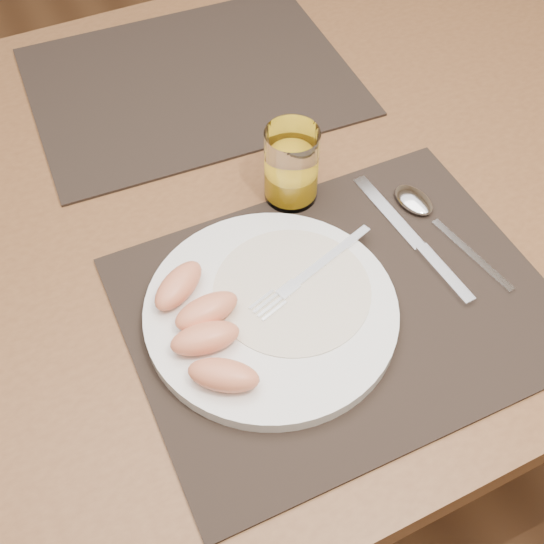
{
  "coord_description": "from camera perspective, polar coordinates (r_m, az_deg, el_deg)",
  "views": [
    {
      "loc": [
        -0.23,
        -0.57,
        1.36
      ],
      "look_at": [
        -0.03,
        -0.16,
        0.77
      ],
      "focal_mm": 45.0,
      "sensor_mm": 36.0,
      "label": 1
    }
  ],
  "objects": [
    {
      "name": "table",
      "position": [
        0.93,
        -2.75,
        3.62
      ],
      "size": [
        1.4,
        0.9,
        0.75
      ],
      "color": "brown",
      "rests_on": "ground"
    },
    {
      "name": "plate_dressing",
      "position": [
        0.73,
        1.69,
        -1.48
      ],
      "size": [
        0.17,
        0.17,
        0.0
      ],
      "color": "white",
      "rests_on": "plate"
    },
    {
      "name": "fork",
      "position": [
        0.74,
        2.69,
        -0.45
      ],
      "size": [
        0.17,
        0.07,
        0.0
      ],
      "color": "silver",
      "rests_on": "plate"
    },
    {
      "name": "placemat_near",
      "position": [
        0.74,
        5.67,
        -2.88
      ],
      "size": [
        0.46,
        0.36,
        0.0
      ],
      "primitive_type": "cube",
      "rotation": [
        0.0,
        0.0,
        -0.02
      ],
      "color": "black",
      "rests_on": "table"
    },
    {
      "name": "ground",
      "position": [
        1.49,
        -1.75,
        -13.57
      ],
      "size": [
        5.0,
        5.0,
        0.0
      ],
      "primitive_type": "plane",
      "color": "brown",
      "rests_on": "ground"
    },
    {
      "name": "spoon",
      "position": [
        0.84,
        12.44,
        5.28
      ],
      "size": [
        0.05,
        0.19,
        0.01
      ],
      "color": "silver",
      "rests_on": "placemat_near"
    },
    {
      "name": "knife",
      "position": [
        0.8,
        12.3,
        2.06
      ],
      "size": [
        0.03,
        0.22,
        0.01
      ],
      "color": "silver",
      "rests_on": "placemat_near"
    },
    {
      "name": "juice_glass",
      "position": [
        0.82,
        1.63,
        8.63
      ],
      "size": [
        0.06,
        0.06,
        0.1
      ],
      "color": "white",
      "rests_on": "placemat_near"
    },
    {
      "name": "plate",
      "position": [
        0.73,
        -0.08,
        -3.3
      ],
      "size": [
        0.27,
        0.27,
        0.02
      ],
      "primitive_type": "cylinder",
      "color": "white",
      "rests_on": "placemat_near"
    },
    {
      "name": "placemat_far",
      "position": [
        1.03,
        -6.78,
        15.59
      ],
      "size": [
        0.47,
        0.38,
        0.0
      ],
      "primitive_type": "cube",
      "rotation": [
        0.0,
        0.0,
        -0.06
      ],
      "color": "black",
      "rests_on": "table"
    },
    {
      "name": "grapefruit_wedges",
      "position": [
        0.69,
        -5.8,
        -4.54
      ],
      "size": [
        0.09,
        0.19,
        0.03
      ],
      "color": "#E7895E",
      "rests_on": "plate"
    }
  ]
}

